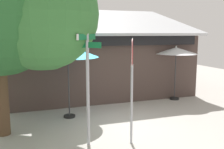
{
  "coord_description": "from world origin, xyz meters",
  "views": [
    {
      "loc": [
        -3.19,
        -8.41,
        3.21
      ],
      "look_at": [
        0.22,
        1.2,
        1.6
      ],
      "focal_mm": 42.49,
      "sensor_mm": 36.0,
      "label": 1
    }
  ],
  "objects": [
    {
      "name": "patio_umbrella_teal_left",
      "position": [
        -1.45,
        1.38,
        2.52
      ],
      "size": [
        2.3,
        2.3,
        2.84
      ],
      "color": "black",
      "rests_on": "ground"
    },
    {
      "name": "ground_plane",
      "position": [
        0.0,
        0.0,
        -0.05
      ],
      "size": [
        28.0,
        28.0,
        0.1
      ],
      "primitive_type": "cube",
      "color": "#ADA8A0"
    },
    {
      "name": "patio_umbrella_ivory_center",
      "position": [
        3.88,
        2.41,
        2.34
      ],
      "size": [
        2.0,
        2.0,
        2.6
      ],
      "color": "black",
      "rests_on": "ground"
    },
    {
      "name": "shade_tree",
      "position": [
        -3.4,
        0.18,
        4.09
      ],
      "size": [
        5.28,
        4.65,
        6.55
      ],
      "color": "brown",
      "rests_on": "ground"
    },
    {
      "name": "stop_sign",
      "position": [
        -0.18,
        -1.63,
        2.15
      ],
      "size": [
        0.35,
        0.72,
        3.07
      ],
      "color": "#A8AAB2",
      "rests_on": "ground"
    },
    {
      "name": "street_sign_post",
      "position": [
        -1.39,
        -1.32,
        1.95
      ],
      "size": [
        0.69,
        0.68,
        3.2
      ],
      "color": "#A8AAB2",
      "rests_on": "ground"
    },
    {
      "name": "cafe_building",
      "position": [
        0.75,
        5.23,
        1.71
      ],
      "size": [
        9.58,
        5.76,
        4.63
      ],
      "color": "#473833",
      "rests_on": "ground"
    }
  ]
}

